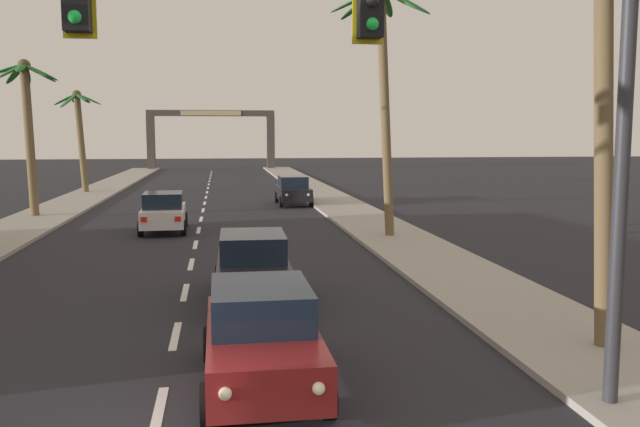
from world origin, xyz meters
TOP-DOWN VIEW (x-y plane):
  - sidewalk_right at (7.80, 20.00)m, footprint 3.20×110.00m
  - sidewalk_left at (-7.80, 20.00)m, footprint 3.20×110.00m
  - lane_markings at (0.42, 20.12)m, footprint 4.28×88.16m
  - traffic_signal_mast at (3.11, 0.67)m, footprint 11.37×0.41m
  - sedan_lead_at_stop_bar at (1.60, 2.44)m, footprint 1.96×4.46m
  - sedan_third_in_queue at (1.74, 8.31)m, footprint 2.01×4.48m
  - sedan_oncoming_far at (-1.46, 21.08)m, footprint 2.05×4.49m
  - sedan_parked_nearest_kerb at (5.23, 31.37)m, footprint 1.97×4.46m
  - palm_left_third at (-8.30, 26.68)m, footprint 3.21×3.11m
  - palm_left_farthest at (-8.65, 40.87)m, footprint 3.41×3.38m
  - palm_right_nearest at (7.88, 3.20)m, footprint 3.86×3.75m
  - palm_right_second at (7.29, 17.69)m, footprint 3.98×3.79m
  - town_gateway_arch at (0.00, 73.18)m, footprint 14.94×0.90m

SIDE VIEW (x-z plane):
  - lane_markings at x=0.42m, z-range 0.00..0.01m
  - sidewalk_right at x=7.80m, z-range 0.00..0.14m
  - sidewalk_left at x=-7.80m, z-range 0.00..0.14m
  - sedan_lead_at_stop_bar at x=1.60m, z-range 0.01..1.69m
  - sedan_third_in_queue at x=1.74m, z-range 0.01..1.69m
  - sedan_oncoming_far at x=-1.46m, z-range 0.01..1.69m
  - sedan_parked_nearest_kerb at x=5.23m, z-range 0.01..1.69m
  - town_gateway_arch at x=0.00m, z-range 1.02..8.00m
  - palm_left_farthest at x=-8.65m, z-range 1.09..8.28m
  - palm_left_third at x=-8.30m, z-range 1.30..9.07m
  - traffic_signal_mast at x=3.11m, z-range 1.63..8.78m
  - palm_right_nearest at x=7.88m, z-range 1.85..10.28m
  - palm_right_second at x=7.29m, z-range 1.79..11.75m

